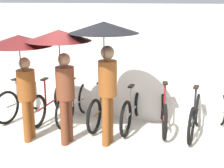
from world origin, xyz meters
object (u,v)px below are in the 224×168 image
object	(u,v)px
pedestrian_center	(61,55)
pedestrian_trailing	(105,47)
parked_bicycle_5	(163,111)
parked_bicycle_3	(104,107)
parked_bicycle_6	(195,116)
parked_bicycle_2	(76,103)
pedestrian_leading	(21,56)
parked_bicycle_0	(24,100)
parked_bicycle_1	(50,102)
parked_bicycle_4	(133,108)

from	to	relation	value
pedestrian_center	pedestrian_trailing	bearing A→B (deg)	-162.03
parked_bicycle_5	pedestrian_trailing	distance (m)	1.95
parked_bicycle_3	parked_bicycle_6	world-z (taller)	parked_bicycle_6
parked_bicycle_6	parked_bicycle_2	bearing A→B (deg)	95.86
parked_bicycle_6	pedestrian_leading	world-z (taller)	pedestrian_leading
parked_bicycle_0	parked_bicycle_6	world-z (taller)	parked_bicycle_0
parked_bicycle_0	parked_bicycle_6	xyz separation A→B (m)	(3.63, -0.02, -0.00)
pedestrian_leading	parked_bicycle_2	bearing A→B (deg)	-116.29
parked_bicycle_5	pedestrian_trailing	bearing A→B (deg)	130.40
pedestrian_leading	pedestrian_center	size ratio (longest dim) A/B	0.95
pedestrian_trailing	parked_bicycle_1	bearing A→B (deg)	-25.43
parked_bicycle_3	parked_bicycle_6	size ratio (longest dim) A/B	1.07
parked_bicycle_1	parked_bicycle_3	bearing A→B (deg)	-88.38
parked_bicycle_2	pedestrian_center	world-z (taller)	pedestrian_center
parked_bicycle_2	pedestrian_trailing	distance (m)	1.91
parked_bicycle_1	parked_bicycle_2	distance (m)	0.61
parked_bicycle_3	pedestrian_center	size ratio (longest dim) A/B	0.86
pedestrian_leading	pedestrian_trailing	bearing A→B (deg)	-175.51
parked_bicycle_3	parked_bicycle_4	size ratio (longest dim) A/B	1.00
parked_bicycle_0	parked_bicycle_3	xyz separation A→B (m)	(1.81, 0.05, -0.01)
parked_bicycle_4	pedestrian_leading	distance (m)	2.42
parked_bicycle_3	parked_bicycle_4	distance (m)	0.60
parked_bicycle_0	pedestrian_center	bearing A→B (deg)	-114.83
parked_bicycle_0	pedestrian_trailing	distance (m)	2.70
pedestrian_center	parked_bicycle_3	bearing A→B (deg)	-103.02
parked_bicycle_3	pedestrian_leading	world-z (taller)	pedestrian_leading
parked_bicycle_1	parked_bicycle_6	xyz separation A→B (m)	(3.02, -0.08, 0.01)
parked_bicycle_3	parked_bicycle_5	bearing A→B (deg)	-84.21
parked_bicycle_0	parked_bicycle_4	bearing A→B (deg)	-75.38
parked_bicycle_1	parked_bicycle_2	bearing A→B (deg)	-89.59
parked_bicycle_2	pedestrian_leading	world-z (taller)	pedestrian_leading
parked_bicycle_0	pedestrian_center	size ratio (longest dim) A/B	0.82
parked_bicycle_4	pedestrian_trailing	world-z (taller)	pedestrian_trailing
parked_bicycle_4	parked_bicycle_1	bearing A→B (deg)	94.28
parked_bicycle_4	pedestrian_trailing	distance (m)	1.74
parked_bicycle_0	parked_bicycle_3	bearing A→B (deg)	-75.49
parked_bicycle_2	pedestrian_center	distance (m)	1.69
parked_bicycle_1	pedestrian_center	distance (m)	1.90
parked_bicycle_3	parked_bicycle_0	bearing A→B (deg)	96.29
parked_bicycle_1	parked_bicycle_4	xyz separation A→B (m)	(1.81, 0.01, 0.01)
parked_bicycle_1	pedestrian_leading	xyz separation A→B (m)	(0.11, -1.21, 1.23)
pedestrian_trailing	parked_bicycle_0	bearing A→B (deg)	-15.74
parked_bicycle_1	parked_bicycle_5	bearing A→B (deg)	-87.46
parked_bicycle_1	parked_bicycle_6	size ratio (longest dim) A/B	1.07
parked_bicycle_5	pedestrian_center	xyz separation A→B (m)	(-1.61, -1.17, 1.27)
parked_bicycle_2	parked_bicycle_0	bearing A→B (deg)	98.04
parked_bicycle_4	pedestrian_center	world-z (taller)	pedestrian_center
parked_bicycle_0	parked_bicycle_2	size ratio (longest dim) A/B	0.96
pedestrian_leading	pedestrian_center	world-z (taller)	pedestrian_center
parked_bicycle_0	parked_bicycle_2	distance (m)	1.21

